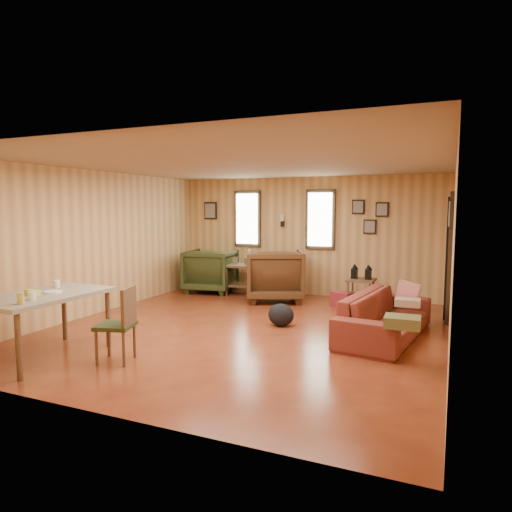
{
  "coord_description": "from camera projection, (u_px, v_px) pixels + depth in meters",
  "views": [
    {
      "loc": [
        2.73,
        -5.95,
        1.78
      ],
      "look_at": [
        0.0,
        0.4,
        1.05
      ],
      "focal_mm": 32.0,
      "sensor_mm": 36.0,
      "label": 1
    }
  ],
  "objects": [
    {
      "name": "room",
      "position": [
        263.0,
        247.0,
        6.75
      ],
      "size": [
        5.54,
        6.04,
        2.44
      ],
      "color": "brown",
      "rests_on": "ground"
    },
    {
      "name": "sofa",
      "position": [
        386.0,
        308.0,
        6.25
      ],
      "size": [
        0.89,
        2.16,
        0.82
      ],
      "primitive_type": "imported",
      "rotation": [
        0.0,
        0.0,
        1.43
      ],
      "color": "maroon",
      "rests_on": "ground"
    },
    {
      "name": "recliner_brown",
      "position": [
        275.0,
        272.0,
        8.75
      ],
      "size": [
        1.37,
        1.33,
        1.09
      ],
      "primitive_type": "imported",
      "rotation": [
        0.0,
        0.0,
        3.54
      ],
      "color": "#432914",
      "rests_on": "ground"
    },
    {
      "name": "recliner_green",
      "position": [
        211.0,
        269.0,
        9.66
      ],
      "size": [
        1.1,
        1.04,
        1.0
      ],
      "primitive_type": "imported",
      "rotation": [
        0.0,
        0.0,
        -2.99
      ],
      "color": "#2D3618",
      "rests_on": "ground"
    },
    {
      "name": "end_table",
      "position": [
        241.0,
        274.0,
        9.39
      ],
      "size": [
        0.68,
        0.64,
        0.77
      ],
      "rotation": [
        0.0,
        0.0,
        0.16
      ],
      "color": "brown",
      "rests_on": "ground"
    },
    {
      "name": "side_table",
      "position": [
        361.0,
        278.0,
        8.24
      ],
      "size": [
        0.49,
        0.49,
        0.77
      ],
      "rotation": [
        0.0,
        0.0,
        -0.02
      ],
      "color": "brown",
      "rests_on": "ground"
    },
    {
      "name": "cooler",
      "position": [
        342.0,
        299.0,
        8.26
      ],
      "size": [
        0.44,
        0.38,
        0.27
      ],
      "rotation": [
        0.0,
        0.0,
        -0.35
      ],
      "color": "maroon",
      "rests_on": "ground"
    },
    {
      "name": "backpack",
      "position": [
        281.0,
        315.0,
        6.88
      ],
      "size": [
        0.47,
        0.41,
        0.34
      ],
      "rotation": [
        0.0,
        0.0,
        -0.34
      ],
      "color": "black",
      "rests_on": "ground"
    },
    {
      "name": "sofa_pillows",
      "position": [
        405.0,
        308.0,
        5.84
      ],
      "size": [
        0.46,
        1.7,
        0.35
      ],
      "rotation": [
        0.0,
        0.0,
        0.04
      ],
      "color": "brown",
      "rests_on": "sofa"
    },
    {
      "name": "dining_table",
      "position": [
        42.0,
        300.0,
        5.38
      ],
      "size": [
        0.93,
        1.52,
        0.99
      ],
      "rotation": [
        0.0,
        0.0,
        -0.02
      ],
      "color": "gray",
      "rests_on": "ground"
    },
    {
      "name": "dining_chair",
      "position": [
        121.0,
        320.0,
        5.25
      ],
      "size": [
        0.49,
        0.49,
        0.88
      ],
      "rotation": [
        0.0,
        0.0,
        0.29
      ],
      "color": "#2D3618",
      "rests_on": "ground"
    }
  ]
}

